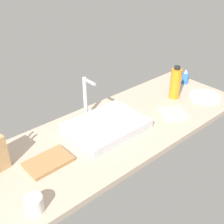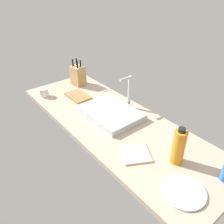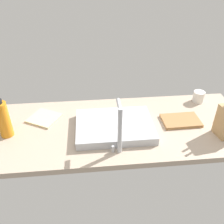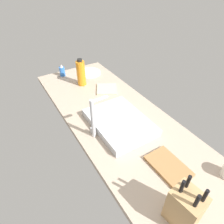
{
  "view_description": "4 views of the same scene",
  "coord_description": "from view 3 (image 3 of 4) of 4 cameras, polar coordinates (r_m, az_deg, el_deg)",
  "views": [
    {
      "loc": [
        -100.0,
        -107.82,
        103.48
      ],
      "look_at": [
        -0.95,
        4.71,
        12.39
      ],
      "focal_mm": 46.96,
      "sensor_mm": 36.0,
      "label": 1
    },
    {
      "loc": [
        106.61,
        -87.42,
        97.37
      ],
      "look_at": [
        2.04,
        -2.8,
        13.25
      ],
      "focal_mm": 35.8,
      "sensor_mm": 36.0,
      "label": 2
    },
    {
      "loc": [
        6.41,
        120.35,
        95.36
      ],
      "look_at": [
        -5.96,
        -3.51,
        11.75
      ],
      "focal_mm": 39.93,
      "sensor_mm": 36.0,
      "label": 3
    },
    {
      "loc": [
        -88.1,
        58.52,
        91.5
      ],
      "look_at": [
        0.82,
        4.23,
        9.77
      ],
      "focal_mm": 31.34,
      "sensor_mm": 36.0,
      "label": 4
    }
  ],
  "objects": [
    {
      "name": "coffee_mug",
      "position": [
        1.84,
        19.21,
        3.34
      ],
      "size": [
        7.83,
        7.83,
        7.68
      ],
      "primitive_type": "cylinder",
      "color": "silver",
      "rests_on": "countertop_slab"
    },
    {
      "name": "countertop_slab",
      "position": [
        1.53,
        -2.1,
        -3.97
      ],
      "size": [
        180.28,
        64.79,
        3.5
      ],
      "primitive_type": "cube",
      "color": "tan",
      "rests_on": "ground"
    },
    {
      "name": "cutting_board",
      "position": [
        1.61,
        15.48,
        -1.9
      ],
      "size": [
        23.37,
        15.51,
        1.8
      ],
      "primitive_type": "cube",
      "rotation": [
        0.0,
        0.0,
        0.02
      ],
      "color": "#9E7042",
      "rests_on": "countertop_slab"
    },
    {
      "name": "water_bottle",
      "position": [
        1.52,
        -23.65,
        -1.53
      ],
      "size": [
        7.4,
        7.4,
        23.69
      ],
      "color": "orange",
      "rests_on": "countertop_slab"
    },
    {
      "name": "sink_basin",
      "position": [
        1.48,
        0.6,
        -3.28
      ],
      "size": [
        45.26,
        33.57,
        4.89
      ],
      "primitive_type": "cube",
      "color": "#B7BABF",
      "rests_on": "countertop_slab"
    },
    {
      "name": "faucet",
      "position": [
        1.26,
        1.71,
        -3.52
      ],
      "size": [
        5.5,
        11.23,
        27.37
      ],
      "color": "#B7BABF",
      "rests_on": "countertop_slab"
    },
    {
      "name": "dish_towel",
      "position": [
        1.64,
        -15.24,
        -1.33
      ],
      "size": [
        23.44,
        23.11,
        1.2
      ],
      "primitive_type": "cube",
      "rotation": [
        0.0,
        0.0,
        -0.51
      ],
      "color": "beige",
      "rests_on": "countertop_slab"
    }
  ]
}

